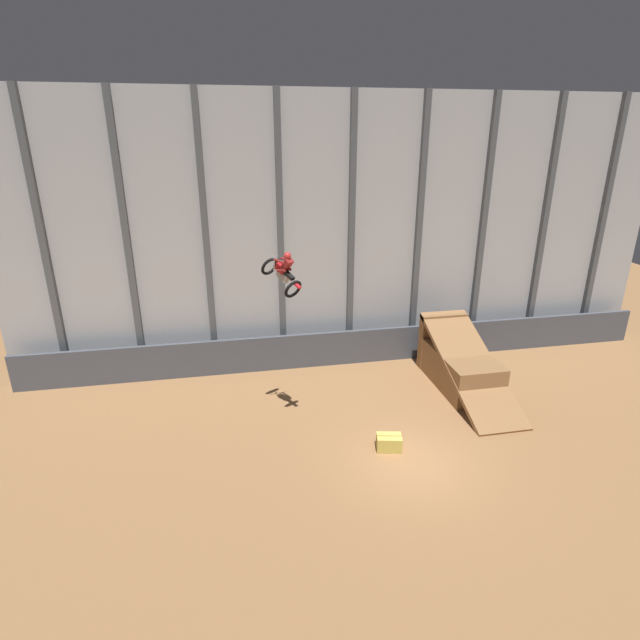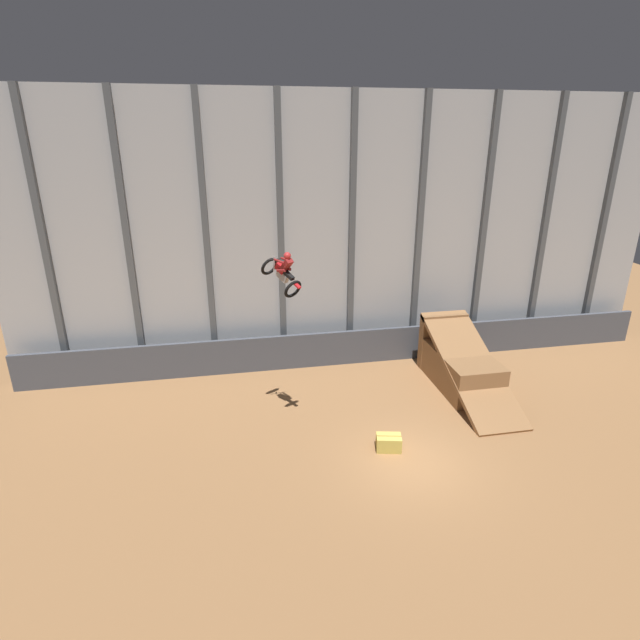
# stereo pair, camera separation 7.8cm
# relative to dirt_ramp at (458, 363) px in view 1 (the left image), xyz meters

# --- Properties ---
(ground_plane) EXTENTS (60.00, 60.00, 0.00)m
(ground_plane) POSITION_rel_dirt_ramp_xyz_m (-4.22, -5.34, -0.96)
(ground_plane) COLOR #996B42
(arena_back_wall) EXTENTS (32.00, 0.40, 12.73)m
(arena_back_wall) POSITION_rel_dirt_ramp_xyz_m (-4.22, 3.91, 5.41)
(arena_back_wall) COLOR #ADB2B7
(arena_back_wall) RESTS_ON ground_plane
(lower_barrier) EXTENTS (31.36, 0.20, 1.74)m
(lower_barrier) POSITION_rel_dirt_ramp_xyz_m (-4.22, 2.99, -0.09)
(lower_barrier) COLOR #474C56
(lower_barrier) RESTS_ON ground_plane
(dirt_ramp) EXTENTS (2.28, 6.52, 2.89)m
(dirt_ramp) POSITION_rel_dirt_ramp_xyz_m (0.00, 0.00, 0.00)
(dirt_ramp) COLOR olive
(dirt_ramp) RESTS_ON ground_plane
(rider_bike_solo) EXTENTS (1.54, 1.80, 1.68)m
(rider_bike_solo) POSITION_rel_dirt_ramp_xyz_m (-8.20, -1.98, 5.24)
(rider_bike_solo) COLOR black
(hay_bale_trackside) EXTENTS (1.01, 0.78, 0.57)m
(hay_bale_trackside) POSITION_rel_dirt_ramp_xyz_m (-4.77, -4.42, -0.68)
(hay_bale_trackside) COLOR #CCB751
(hay_bale_trackside) RESTS_ON ground_plane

